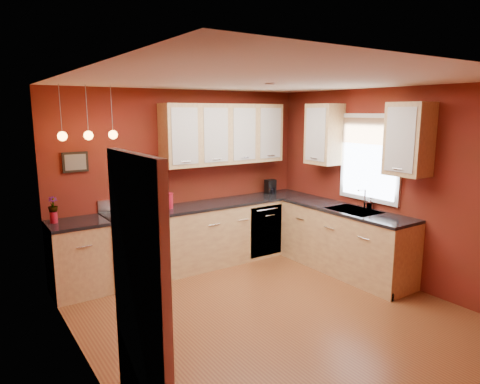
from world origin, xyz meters
TOP-DOWN VIEW (x-y plane):
  - floor at (0.00, 0.00)m, footprint 4.20×4.20m
  - ceiling at (0.00, 0.00)m, footprint 4.00×4.20m
  - wall_back at (0.00, 2.10)m, footprint 4.00×0.02m
  - wall_front at (0.00, -2.10)m, footprint 4.00×0.02m
  - wall_left at (-2.00, 0.00)m, footprint 0.02×4.20m
  - wall_right at (2.00, 0.00)m, footprint 0.02×4.20m
  - base_cabinets_back_left at (-1.65, 1.80)m, footprint 0.70×0.60m
  - base_cabinets_back_right at (0.73, 1.80)m, footprint 2.54×0.60m
  - base_cabinets_right at (1.70, 0.45)m, footprint 0.60×2.10m
  - counter_back_left at (-1.65, 1.80)m, footprint 0.70×0.62m
  - counter_back_right at (0.73, 1.80)m, footprint 2.54×0.62m
  - counter_right at (1.70, 0.45)m, footprint 0.62×2.10m
  - gas_range at (-0.92, 1.80)m, footprint 0.76×0.64m
  - dishwasher_front at (1.10, 1.51)m, footprint 0.60×0.02m
  - sink at (1.70, 0.30)m, footprint 0.50×0.70m
  - window at (1.97, 0.30)m, footprint 0.06×1.02m
  - door_left_wall at (-1.97, -1.20)m, footprint 0.12×0.82m
  - upper_cabinets_back at (0.60, 1.93)m, footprint 2.00×0.35m
  - upper_cabinets_right at (1.82, 0.32)m, footprint 0.35×1.95m
  - wall_picture at (-1.55, 2.08)m, footprint 0.32×0.03m
  - pendant_lights at (-1.45, 1.75)m, footprint 0.71×0.11m
  - red_canister at (-0.39, 1.84)m, footprint 0.15×0.15m
  - red_vase at (-1.89, 1.89)m, footprint 0.09×0.09m
  - flowers at (-1.89, 1.89)m, footprint 0.13×0.13m
  - coffee_maker at (1.51, 1.93)m, footprint 0.16×0.16m
  - soap_pump at (1.95, 0.23)m, footprint 0.09×0.09m
  - dish_towel at (-0.78, 1.47)m, footprint 0.24×0.02m

SIDE VIEW (x-z plane):
  - floor at x=0.00m, z-range 0.00..0.00m
  - base_cabinets_back_left at x=-1.65m, z-range 0.00..0.90m
  - base_cabinets_back_right at x=0.73m, z-range 0.00..0.90m
  - base_cabinets_right at x=1.70m, z-range 0.00..0.90m
  - dishwasher_front at x=1.10m, z-range 0.05..0.85m
  - gas_range at x=-0.92m, z-range -0.07..1.04m
  - dish_towel at x=-0.78m, z-range 0.36..0.68m
  - sink at x=1.70m, z-range 0.75..1.08m
  - counter_back_left at x=-1.65m, z-range 0.90..0.94m
  - counter_back_right at x=0.73m, z-range 0.90..0.94m
  - counter_right at x=1.70m, z-range 0.90..0.94m
  - red_vase at x=-1.89m, z-range 0.94..1.08m
  - soap_pump at x=1.95m, z-range 0.94..1.11m
  - door_left_wall at x=-1.97m, z-range 0.00..2.05m
  - coffee_maker at x=1.51m, z-range 0.93..1.16m
  - red_canister at x=-0.39m, z-range 0.94..1.16m
  - flowers at x=-1.89m, z-range 1.06..1.27m
  - wall_back at x=0.00m, z-range 0.00..2.60m
  - wall_front at x=0.00m, z-range 0.00..2.60m
  - wall_left at x=-2.00m, z-range 0.00..2.60m
  - wall_right at x=2.00m, z-range 0.00..2.60m
  - wall_picture at x=-1.55m, z-range 1.52..1.78m
  - window at x=1.97m, z-range 1.08..2.30m
  - upper_cabinets_back at x=0.60m, z-range 1.50..2.40m
  - upper_cabinets_right at x=1.82m, z-range 1.50..2.40m
  - pendant_lights at x=-1.45m, z-range 1.68..2.34m
  - ceiling at x=0.00m, z-range 2.59..2.61m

